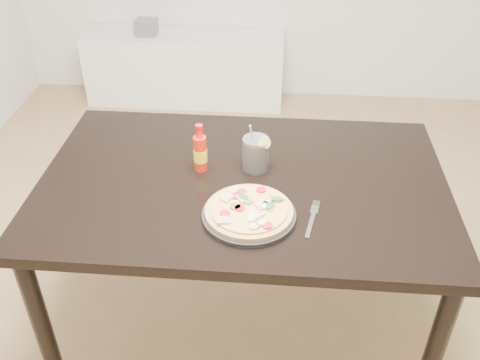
# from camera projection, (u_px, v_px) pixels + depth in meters

# --- Properties ---
(floor) EXTENTS (4.50, 4.50, 0.00)m
(floor) POSITION_uv_depth(u_px,v_px,m) (294.00, 329.00, 2.25)
(floor) COLOR #9E7A51
(floor) RESTS_ON ground
(dining_table) EXTENTS (1.40, 0.90, 0.75)m
(dining_table) POSITION_uv_depth(u_px,v_px,m) (243.00, 198.00, 1.89)
(dining_table) COLOR black
(dining_table) RESTS_ON ground
(plate) EXTENTS (0.29, 0.29, 0.02)m
(plate) POSITION_uv_depth(u_px,v_px,m) (249.00, 215.00, 1.67)
(plate) COLOR black
(plate) RESTS_ON dining_table
(pizza) EXTENTS (0.27, 0.27, 0.03)m
(pizza) POSITION_uv_depth(u_px,v_px,m) (249.00, 210.00, 1.66)
(pizza) COLOR tan
(pizza) RESTS_ON plate
(hot_sauce_bottle) EXTENTS (0.06, 0.06, 0.18)m
(hot_sauce_bottle) POSITION_uv_depth(u_px,v_px,m) (200.00, 152.00, 1.85)
(hot_sauce_bottle) COLOR red
(hot_sauce_bottle) RESTS_ON dining_table
(cola_cup) EXTENTS (0.10, 0.09, 0.18)m
(cola_cup) POSITION_uv_depth(u_px,v_px,m) (256.00, 154.00, 1.86)
(cola_cup) COLOR black
(cola_cup) RESTS_ON dining_table
(fork) EXTENTS (0.05, 0.19, 0.00)m
(fork) POSITION_uv_depth(u_px,v_px,m) (312.00, 217.00, 1.67)
(fork) COLOR silver
(fork) RESTS_ON dining_table
(media_console) EXTENTS (1.40, 0.34, 0.50)m
(media_console) POSITION_uv_depth(u_px,v_px,m) (185.00, 68.00, 3.84)
(media_console) COLOR white
(media_console) RESTS_ON ground
(cd_stack) EXTENTS (0.14, 0.12, 0.10)m
(cd_stack) POSITION_uv_depth(u_px,v_px,m) (146.00, 27.00, 3.67)
(cd_stack) COLOR slate
(cd_stack) RESTS_ON media_console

